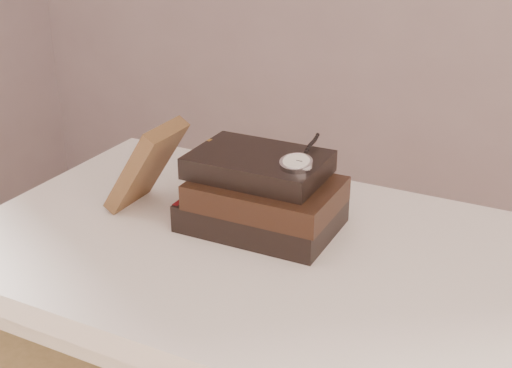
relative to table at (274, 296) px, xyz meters
The scene contains 5 objects.
table is the anchor object (origin of this frame).
book_stack 0.17m from the table, 133.18° to the left, with size 0.25×0.17×0.12m.
journal 0.31m from the table, behind, with size 0.03×0.11×0.17m, color #462E1B.
pocket_watch 0.23m from the table, 70.27° to the left, with size 0.05×0.15×0.02m.
eyeglasses 0.25m from the table, 135.73° to the left, with size 0.10×0.12×0.05m.
Camera 1 is at (0.41, -0.51, 1.28)m, focal length 48.41 mm.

